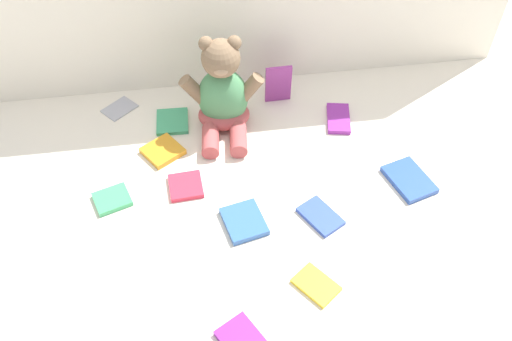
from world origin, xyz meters
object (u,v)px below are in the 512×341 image
object	(u,v)px
book_case_9	(320,216)
book_case_1	(163,151)
teddy_bear	(223,96)
book_case_10	(338,119)
book_case_2	(242,340)
book_case_6	(244,221)
book_case_11	(316,285)
book_case_3	(186,186)
book_case_0	(172,121)
book_case_5	(409,180)
book_case_4	(119,108)
book_case_7	(112,199)
book_case_8	(278,84)

from	to	relation	value
book_case_9	book_case_1	bearing A→B (deg)	113.92
teddy_bear	book_case_10	bearing A→B (deg)	-0.12
book_case_2	book_case_6	distance (m)	0.32
book_case_11	book_case_3	bearing A→B (deg)	-87.98
book_case_0	book_case_1	xyz separation A→B (m)	(-0.03, -0.12, 0.00)
book_case_5	book_case_11	distance (m)	0.42
teddy_bear	book_case_1	size ratio (longest dim) A/B	3.01
book_case_4	book_case_9	world-z (taller)	book_case_9
book_case_7	book_case_9	xyz separation A→B (m)	(0.53, -0.13, -0.00)
book_case_2	book_case_10	world-z (taller)	same
book_case_0	book_case_9	xyz separation A→B (m)	(0.36, -0.42, 0.00)
teddy_bear	book_case_0	world-z (taller)	teddy_bear
book_case_6	book_case_10	size ratio (longest dim) A/B	0.91
book_case_9	book_case_11	bearing A→B (deg)	-135.22
book_case_8	book_case_11	bearing A→B (deg)	-93.65
book_case_8	book_case_3	bearing A→B (deg)	-135.06
book_case_6	book_case_7	world-z (taller)	book_case_6
book_case_3	book_case_10	size ratio (longest dim) A/B	0.73
book_case_0	book_case_4	distance (m)	0.18
book_case_3	book_case_8	distance (m)	0.45
book_case_6	book_case_9	xyz separation A→B (m)	(0.20, -0.01, -0.00)
book_case_3	book_case_4	distance (m)	0.40
teddy_bear	book_case_9	xyz separation A→B (m)	(0.21, -0.39, -0.10)
book_case_7	book_case_1	bearing A→B (deg)	-59.35
book_case_1	book_case_4	xyz separation A→B (m)	(-0.13, 0.21, -0.00)
book_case_1	book_case_3	xyz separation A→B (m)	(0.06, -0.14, -0.00)
book_case_0	book_case_10	size ratio (longest dim) A/B	0.86
book_case_11	book_case_4	bearing A→B (deg)	-93.35
book_case_10	book_case_11	bearing A→B (deg)	82.12
book_case_3	book_case_1	bearing A→B (deg)	108.56
book_case_5	book_case_10	distance (m)	0.30
book_case_7	book_case_6	bearing A→B (deg)	-128.80
book_case_0	book_case_7	size ratio (longest dim) A/B	1.20
book_case_3	book_case_7	size ratio (longest dim) A/B	1.02
book_case_7	book_case_11	xyz separation A→B (m)	(0.47, -0.33, -0.00)
book_case_3	book_case_8	xyz separation A→B (m)	(0.31, 0.32, 0.06)
book_case_7	teddy_bear	bearing A→B (deg)	-70.35
book_case_4	book_case_5	xyz separation A→B (m)	(0.78, -0.42, 0.00)
book_case_2	book_case_4	size ratio (longest dim) A/B	1.05
book_case_2	book_case_9	world-z (taller)	book_case_2
book_case_1	book_case_7	size ratio (longest dim) A/B	1.09
book_case_2	book_case_4	world-z (taller)	book_case_2
book_case_6	book_case_9	distance (m)	0.20
book_case_8	book_case_9	xyz separation A→B (m)	(0.03, -0.47, -0.06)
book_case_4	book_case_10	bearing A→B (deg)	-143.19
teddy_bear	book_case_6	world-z (taller)	teddy_bear
book_case_0	teddy_bear	bearing A→B (deg)	-8.16
book_case_4	book_case_11	xyz separation A→B (m)	(0.46, -0.70, 0.00)
book_case_5	book_case_8	size ratio (longest dim) A/B	1.06
book_case_0	book_case_9	bearing A→B (deg)	-47.02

